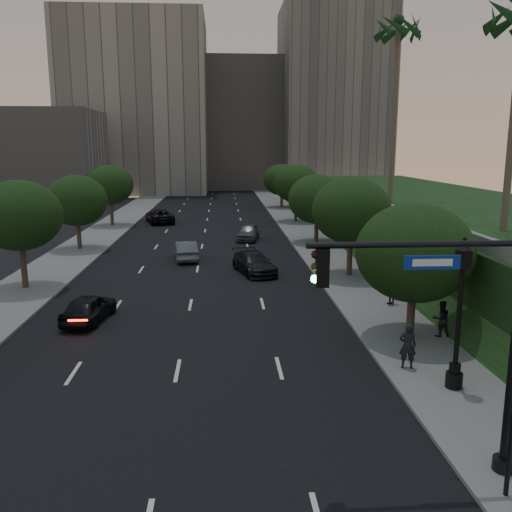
{
  "coord_description": "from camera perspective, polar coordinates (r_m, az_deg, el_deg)",
  "views": [
    {
      "loc": [
        1.83,
        -15.02,
        8.61
      ],
      "look_at": [
        3.38,
        9.74,
        3.6
      ],
      "focal_mm": 38.0,
      "sensor_mm": 36.0,
      "label": 1
    }
  ],
  "objects": [
    {
      "name": "sedan_near_left",
      "position": [
        28.42,
        -17.2,
        -5.25
      ],
      "size": [
        2.32,
        4.38,
        1.42
      ],
      "primitive_type": "imported",
      "rotation": [
        0.0,
        0.0,
        2.98
      ],
      "color": "black",
      "rests_on": "ground"
    },
    {
      "name": "office_block_filler",
      "position": [
        89.47,
        -22.01,
        9.57
      ],
      "size": [
        18.0,
        16.0,
        14.0
      ],
      "primitive_type": "cube",
      "color": "gray",
      "rests_on": "ground"
    },
    {
      "name": "sedan_far_right",
      "position": [
        50.8,
        -0.83,
        2.54
      ],
      "size": [
        2.59,
        4.77,
        1.54
      ],
      "primitive_type": "imported",
      "rotation": [
        0.0,
        0.0,
        -0.18
      ],
      "color": "#4E5055",
      "rests_on": "ground"
    },
    {
      "name": "palm_far",
      "position": [
        48.05,
        14.73,
        21.9
      ],
      "size": [
        3.2,
        3.2,
        15.5
      ],
      "color": "#4C4233",
      "rests_on": "embankment"
    },
    {
      "name": "traffic_signal_mast",
      "position": [
        14.92,
        21.9,
        -8.77
      ],
      "size": [
        5.68,
        0.56,
        7.0
      ],
      "color": "black",
      "rests_on": "ground"
    },
    {
      "name": "tree_left_d",
      "position": [
        61.36,
        -15.09,
        7.26
      ],
      "size": [
        5.0,
        5.0,
        6.71
      ],
      "color": "#38281C",
      "rests_on": "ground"
    },
    {
      "name": "tree_left_c",
      "position": [
        47.79,
        -18.35,
        5.55
      ],
      "size": [
        5.0,
        5.0,
        6.34
      ],
      "color": "#38281C",
      "rests_on": "ground"
    },
    {
      "name": "pedestrian_signal",
      "position": [
        15.16,
        25.35,
        -17.45
      ],
      "size": [
        0.3,
        0.33,
        2.5
      ],
      "color": "black",
      "rests_on": "ground"
    },
    {
      "name": "office_block_left",
      "position": [
        108.43,
        -12.39,
        15.07
      ],
      "size": [
        26.0,
        20.0,
        32.0
      ],
      "primitive_type": "cube",
      "color": "gray",
      "rests_on": "ground"
    },
    {
      "name": "sidewalk_right",
      "position": [
        46.59,
        6.9,
        0.78
      ],
      "size": [
        4.5,
        140.0,
        0.15
      ],
      "primitive_type": "cube",
      "color": "slate",
      "rests_on": "ground"
    },
    {
      "name": "road_surface",
      "position": [
        45.87,
        -5.79,
        0.55
      ],
      "size": [
        16.0,
        140.0,
        0.02
      ],
      "primitive_type": "cube",
      "color": "black",
      "rests_on": "ground"
    },
    {
      "name": "pedestrian_c",
      "position": [
        30.42,
        14.09,
        -3.59
      ],
      "size": [
        0.97,
        0.64,
        1.53
      ],
      "primitive_type": "imported",
      "rotation": [
        0.0,
        0.0,
        3.47
      ],
      "color": "black",
      "rests_on": "sidewalk_right"
    },
    {
      "name": "parapet_wall",
      "position": [
        44.77,
        11.61,
        5.73
      ],
      "size": [
        0.35,
        90.0,
        0.7
      ],
      "primitive_type": "cube",
      "color": "slate",
      "rests_on": "embankment"
    },
    {
      "name": "sedan_far_left",
      "position": [
        63.35,
        -10.08,
        4.17
      ],
      "size": [
        4.07,
        6.3,
        1.62
      ],
      "primitive_type": "imported",
      "rotation": [
        0.0,
        0.0,
        3.4
      ],
      "color": "black",
      "rests_on": "ground"
    },
    {
      "name": "tree_right_d",
      "position": [
        62.73,
        4.24,
        7.64
      ],
      "size": [
        5.2,
        5.2,
        6.74
      ],
      "color": "#38281C",
      "rests_on": "ground"
    },
    {
      "name": "embankment",
      "position": [
        47.97,
        21.36,
        2.71
      ],
      "size": [
        18.0,
        90.0,
        4.0
      ],
      "primitive_type": "cube",
      "color": "black",
      "rests_on": "ground"
    },
    {
      "name": "sedan_mid_left",
      "position": [
        42.2,
        -7.41,
        0.58
      ],
      "size": [
        2.21,
        4.71,
        1.49
      ],
      "primitive_type": "imported",
      "rotation": [
        0.0,
        0.0,
        3.28
      ],
      "color": "#53545A",
      "rests_on": "ground"
    },
    {
      "name": "sidewalk_left",
      "position": [
        47.39,
        -18.28,
        0.46
      ],
      "size": [
        4.5,
        140.0,
        0.15
      ],
      "primitive_type": "cube",
      "color": "slate",
      "rests_on": "ground"
    },
    {
      "name": "street_lamp",
      "position": [
        20.33,
        20.54,
        -6.42
      ],
      "size": [
        0.64,
        0.64,
        5.62
      ],
      "color": "black",
      "rests_on": "ground"
    },
    {
      "name": "pedestrian_b",
      "position": [
        26.04,
        18.91,
        -6.26
      ],
      "size": [
        0.84,
        0.67,
        1.66
      ],
      "primitive_type": "imported",
      "rotation": [
        0.0,
        0.0,
        3.19
      ],
      "color": "black",
      "rests_on": "sidewalk_right"
    },
    {
      "name": "sedan_near_right",
      "position": [
        37.42,
        -0.2,
        -0.73
      ],
      "size": [
        3.34,
        5.44,
        1.47
      ],
      "primitive_type": "imported",
      "rotation": [
        0.0,
        0.0,
        0.27
      ],
      "color": "black",
      "rests_on": "ground"
    },
    {
      "name": "pedestrian_a",
      "position": [
        22.05,
        15.67,
        -9.08
      ],
      "size": [
        0.73,
        0.56,
        1.8
      ],
      "primitive_type": "imported",
      "rotation": [
        0.0,
        0.0,
        2.93
      ],
      "color": "black",
      "rests_on": "sidewalk_right"
    },
    {
      "name": "tree_right_c",
      "position": [
        48.97,
        6.44,
        5.97
      ],
      "size": [
        5.2,
        5.2,
        6.24
      ],
      "color": "#38281C",
      "rests_on": "ground"
    },
    {
      "name": "tree_left_b",
      "position": [
        35.41,
        -23.64,
        3.92
      ],
      "size": [
        5.0,
        5.0,
        6.71
      ],
      "color": "#38281C",
      "rests_on": "ground"
    },
    {
      "name": "office_block_right",
      "position": [
        113.6,
        8.01,
        16.05
      ],
      "size": [
        20.0,
        22.0,
        36.0
      ],
      "primitive_type": "cube",
      "color": "slate",
      "rests_on": "ground"
    },
    {
      "name": "tree_right_a",
      "position": [
        24.95,
        16.34,
        0.36
      ],
      "size": [
        5.2,
        5.2,
        6.24
      ],
      "color": "#38281C",
      "rests_on": "ground"
    },
    {
      "name": "tree_right_b",
      "position": [
        36.26,
        10.0,
        4.76
      ],
      "size": [
        5.2,
        5.2,
        6.74
      ],
      "color": "#38281C",
      "rests_on": "ground"
    },
    {
      "name": "ground",
      "position": [
        17.41,
        -9.64,
        -18.4
      ],
      "size": [
        160.0,
        160.0,
        0.0
      ],
      "primitive_type": "plane",
      "color": "black",
      "rests_on": "ground"
    },
    {
      "name": "office_block_mid",
      "position": [
        117.17,
        -1.57,
        13.56
      ],
      "size": [
        22.0,
        18.0,
        26.0
      ],
      "primitive_type": "cube",
      "color": "gray",
      "rests_on": "ground"
    },
    {
      "name": "tree_right_e",
      "position": [
        77.62,
        2.73,
        8.02
      ],
      "size": [
        5.2,
        5.2,
        6.24
      ],
      "color": "#38281C",
      "rests_on": "ground"
    }
  ]
}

